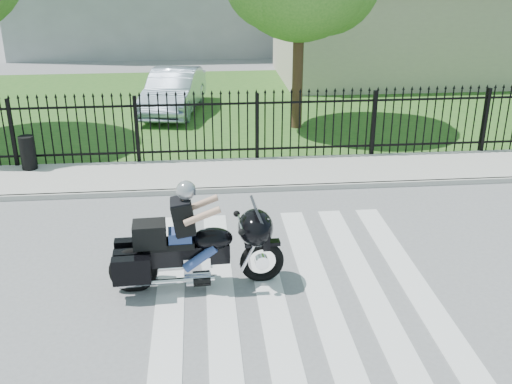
{
  "coord_description": "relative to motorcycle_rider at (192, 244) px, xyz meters",
  "views": [
    {
      "loc": [
        -1.42,
        -8.52,
        5.2
      ],
      "look_at": [
        -0.45,
        1.56,
        1.0
      ],
      "focal_mm": 42.0,
      "sensor_mm": 36.0,
      "label": 1
    }
  ],
  "objects": [
    {
      "name": "building_low",
      "position": [
        8.62,
        15.94,
        0.98
      ],
      "size": [
        10.0,
        6.0,
        3.5
      ],
      "primitive_type": "cube",
      "color": "beige",
      "rests_on": "ground"
    },
    {
      "name": "grass_strip",
      "position": [
        1.62,
        11.94,
        -0.76
      ],
      "size": [
        40.0,
        12.0,
        0.02
      ],
      "primitive_type": "cube",
      "color": "#25541C",
      "rests_on": "ground"
    },
    {
      "name": "crosswalk",
      "position": [
        1.62,
        -0.06,
        -0.77
      ],
      "size": [
        5.0,
        5.5,
        0.01
      ],
      "primitive_type": null,
      "color": "silver",
      "rests_on": "ground"
    },
    {
      "name": "motorcycle_rider",
      "position": [
        0.0,
        0.0,
        0.0
      ],
      "size": [
        2.86,
        0.92,
        1.89
      ],
      "rotation": [
        0.0,
        0.0,
        0.05
      ],
      "color": "black",
      "rests_on": "ground"
    },
    {
      "name": "ground",
      "position": [
        1.62,
        -0.06,
        -0.77
      ],
      "size": [
        120.0,
        120.0,
        0.0
      ],
      "primitive_type": "plane",
      "color": "slate",
      "rests_on": "ground"
    },
    {
      "name": "sidewalk",
      "position": [
        1.62,
        4.94,
        -0.71
      ],
      "size": [
        40.0,
        2.0,
        0.12
      ],
      "primitive_type": "cube",
      "color": "#ADAAA3",
      "rests_on": "ground"
    },
    {
      "name": "litter_bin",
      "position": [
        -3.99,
        5.64,
        -0.24
      ],
      "size": [
        0.37,
        0.37,
        0.82
      ],
      "primitive_type": "cylinder",
      "rotation": [
        0.0,
        0.0,
        -0.0
      ],
      "color": "black",
      "rests_on": "sidewalk"
    },
    {
      "name": "parked_car",
      "position": [
        -0.64,
        11.11,
        -0.05
      ],
      "size": [
        2.2,
        4.44,
        1.4
      ],
      "primitive_type": "imported",
      "rotation": [
        0.0,
        0.0,
        -0.18
      ],
      "color": "#A3B5CD",
      "rests_on": "grass_strip"
    },
    {
      "name": "iron_fence",
      "position": [
        1.62,
        5.94,
        0.13
      ],
      "size": [
        26.0,
        0.04,
        1.8
      ],
      "color": "black",
      "rests_on": "ground"
    },
    {
      "name": "curb",
      "position": [
        1.62,
        3.94,
        -0.71
      ],
      "size": [
        40.0,
        0.12,
        0.12
      ],
      "primitive_type": "cube",
      "color": "#ADAAA3",
      "rests_on": "ground"
    }
  ]
}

